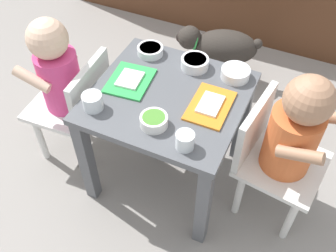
# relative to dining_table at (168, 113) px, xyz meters

# --- Properties ---
(ground_plane) EXTENTS (7.00, 7.00, 0.00)m
(ground_plane) POSITION_rel_dining_table_xyz_m (0.00, 0.00, -0.37)
(ground_plane) COLOR gray
(dining_table) EXTENTS (0.52, 0.50, 0.46)m
(dining_table) POSITION_rel_dining_table_xyz_m (0.00, 0.00, 0.00)
(dining_table) COLOR #515459
(dining_table) RESTS_ON ground
(seated_child_left) EXTENTS (0.29, 0.29, 0.66)m
(seated_child_left) POSITION_rel_dining_table_xyz_m (-0.42, -0.04, 0.04)
(seated_child_left) COLOR silver
(seated_child_left) RESTS_ON ground
(seated_child_right) EXTENTS (0.32, 0.32, 0.66)m
(seated_child_right) POSITION_rel_dining_table_xyz_m (0.42, 0.03, 0.05)
(seated_child_right) COLOR silver
(seated_child_right) RESTS_ON ground
(dog) EXTENTS (0.42, 0.27, 0.30)m
(dog) POSITION_rel_dining_table_xyz_m (-0.02, 0.68, -0.17)
(dog) COLOR #332D28
(dog) RESTS_ON ground
(food_tray_left) EXTENTS (0.16, 0.19, 0.02)m
(food_tray_left) POSITION_rel_dining_table_xyz_m (-0.15, 0.01, 0.10)
(food_tray_left) COLOR green
(food_tray_left) RESTS_ON dining_table
(food_tray_right) EXTENTS (0.13, 0.19, 0.02)m
(food_tray_right) POSITION_rel_dining_table_xyz_m (0.15, 0.01, 0.10)
(food_tray_right) COLOR orange
(food_tray_right) RESTS_ON dining_table
(water_cup_left) EXTENTS (0.06, 0.06, 0.06)m
(water_cup_left) POSITION_rel_dining_table_xyz_m (0.14, -0.19, 0.11)
(water_cup_left) COLOR white
(water_cup_left) RESTS_ON dining_table
(water_cup_right) EXTENTS (0.07, 0.07, 0.06)m
(water_cup_right) POSITION_rel_dining_table_xyz_m (-0.20, -0.16, 0.11)
(water_cup_right) COLOR white
(water_cup_right) RESTS_ON dining_table
(veggie_bowl_far) EXTENTS (0.10, 0.10, 0.04)m
(veggie_bowl_far) POSITION_rel_dining_table_xyz_m (0.03, 0.18, 0.11)
(veggie_bowl_far) COLOR white
(veggie_bowl_far) RESTS_ON dining_table
(veggie_bowl_near) EXTENTS (0.09, 0.09, 0.04)m
(veggie_bowl_near) POSITION_rel_dining_table_xyz_m (0.02, -0.15, 0.11)
(veggie_bowl_near) COLOR white
(veggie_bowl_near) RESTS_ON dining_table
(cereal_bowl_right_side) EXTENTS (0.10, 0.10, 0.04)m
(cereal_bowl_right_side) POSITION_rel_dining_table_xyz_m (0.18, 0.18, 0.11)
(cereal_bowl_right_side) COLOR white
(cereal_bowl_right_side) RESTS_ON dining_table
(cereal_bowl_left_side) EXTENTS (0.10, 0.10, 0.03)m
(cereal_bowl_left_side) POSITION_rel_dining_table_xyz_m (-0.16, 0.18, 0.11)
(cereal_bowl_left_side) COLOR white
(cereal_bowl_left_side) RESTS_ON dining_table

